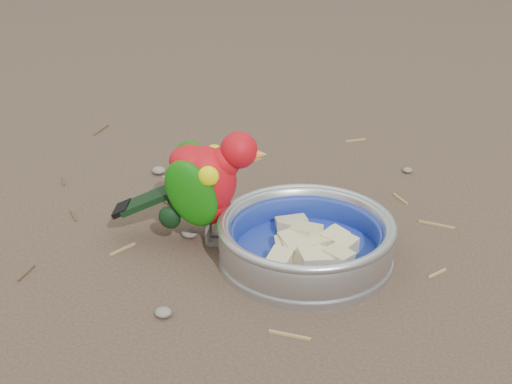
# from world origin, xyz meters

# --- Properties ---
(ground) EXTENTS (60.00, 60.00, 0.00)m
(ground) POSITION_xyz_m (0.00, 0.00, 0.00)
(ground) COLOR #463429
(food_bowl) EXTENTS (0.23, 0.23, 0.02)m
(food_bowl) POSITION_xyz_m (0.02, -0.00, 0.01)
(food_bowl) COLOR #B2B2BA
(food_bowl) RESTS_ON ground
(bowl_wall) EXTENTS (0.23, 0.23, 0.04)m
(bowl_wall) POSITION_xyz_m (0.02, -0.00, 0.04)
(bowl_wall) COLOR #B2B2BA
(bowl_wall) RESTS_ON food_bowl
(fruit_wedges) EXTENTS (0.14, 0.14, 0.03)m
(fruit_wedges) POSITION_xyz_m (0.02, -0.00, 0.03)
(fruit_wedges) COLOR #CFBE89
(fruit_wedges) RESTS_ON food_bowl
(lory_parrot) EXTENTS (0.20, 0.10, 0.16)m
(lory_parrot) POSITION_xyz_m (-0.12, 0.04, 0.08)
(lory_parrot) COLOR #B60A13
(lory_parrot) RESTS_ON ground
(ground_debris) EXTENTS (0.90, 0.80, 0.01)m
(ground_debris) POSITION_xyz_m (-0.01, 0.03, 0.00)
(ground_debris) COLOR olive
(ground_debris) RESTS_ON ground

